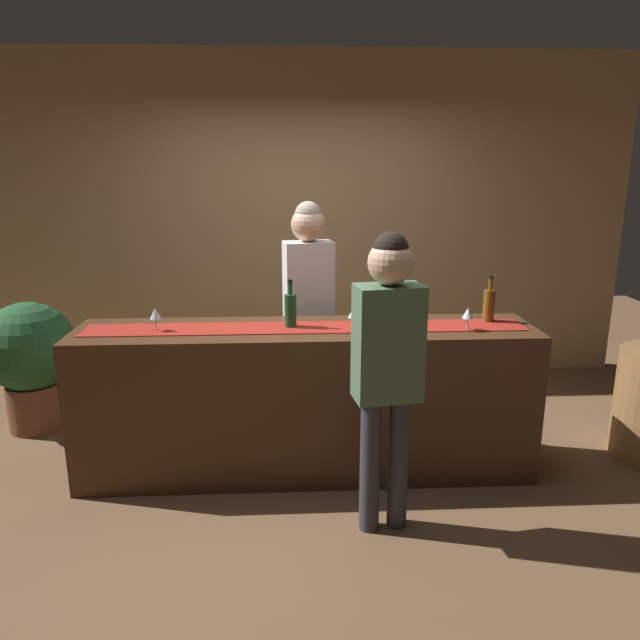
% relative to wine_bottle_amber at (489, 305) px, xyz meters
% --- Properties ---
extents(ground_plane, '(10.00, 10.00, 0.00)m').
position_rel_wine_bottle_amber_xyz_m(ground_plane, '(-1.18, -0.09, -1.08)').
color(ground_plane, brown).
extents(back_wall, '(6.00, 0.12, 2.90)m').
position_rel_wine_bottle_amber_xyz_m(back_wall, '(-1.18, 1.81, 0.37)').
color(back_wall, tan).
rests_on(back_wall, ground).
extents(bar_counter, '(2.87, 0.60, 0.96)m').
position_rel_wine_bottle_amber_xyz_m(bar_counter, '(-1.18, -0.09, -0.59)').
color(bar_counter, '#472B19').
rests_on(bar_counter, ground).
extents(counter_runner_cloth, '(2.72, 0.28, 0.01)m').
position_rel_wine_bottle_amber_xyz_m(counter_runner_cloth, '(-1.18, -0.09, -0.11)').
color(counter_runner_cloth, maroon).
rests_on(counter_runner_cloth, bar_counter).
extents(wine_bottle_amber, '(0.07, 0.07, 0.30)m').
position_rel_wine_bottle_amber_xyz_m(wine_bottle_amber, '(0.00, 0.00, 0.00)').
color(wine_bottle_amber, brown).
rests_on(wine_bottle_amber, bar_counter).
extents(wine_bottle_green, '(0.07, 0.07, 0.30)m').
position_rel_wine_bottle_amber_xyz_m(wine_bottle_green, '(-1.27, -0.07, 0.00)').
color(wine_bottle_green, '#194723').
rests_on(wine_bottle_green, bar_counter).
extents(wine_glass_near_customer, '(0.07, 0.07, 0.14)m').
position_rel_wine_bottle_amber_xyz_m(wine_glass_near_customer, '(-0.20, -0.20, -0.01)').
color(wine_glass_near_customer, silver).
rests_on(wine_glass_near_customer, bar_counter).
extents(wine_glass_mid_counter, '(0.07, 0.07, 0.14)m').
position_rel_wine_bottle_amber_xyz_m(wine_glass_mid_counter, '(-0.89, -0.15, -0.01)').
color(wine_glass_mid_counter, silver).
rests_on(wine_glass_mid_counter, bar_counter).
extents(wine_glass_far_end, '(0.07, 0.07, 0.14)m').
position_rel_wine_bottle_amber_xyz_m(wine_glass_far_end, '(-2.09, -0.12, -0.01)').
color(wine_glass_far_end, silver).
rests_on(wine_glass_far_end, bar_counter).
extents(bartender, '(0.37, 0.26, 1.70)m').
position_rel_wine_bottle_amber_xyz_m(bartender, '(-1.14, 0.49, -0.02)').
color(bartender, '#26262B').
rests_on(bartender, ground).
extents(customer_sipping, '(0.37, 0.25, 1.63)m').
position_rel_wine_bottle_amber_xyz_m(customer_sipping, '(-0.78, -0.76, -0.07)').
color(customer_sipping, '#33333D').
rests_on(customer_sipping, ground).
extents(potted_plant_tall, '(0.67, 0.67, 0.97)m').
position_rel_wine_bottle_amber_xyz_m(potted_plant_tall, '(-3.20, 0.65, -0.51)').
color(potted_plant_tall, brown).
rests_on(potted_plant_tall, ground).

